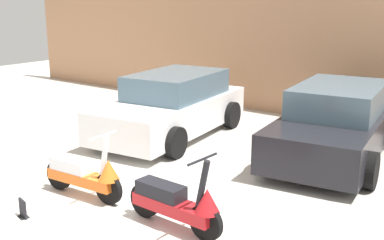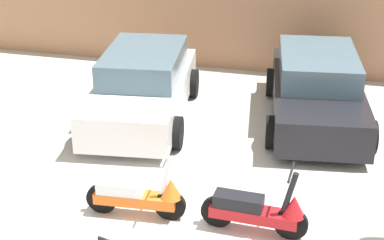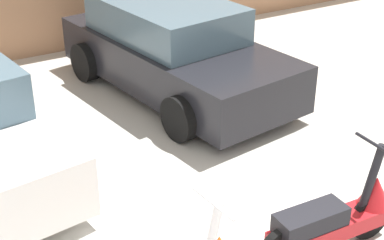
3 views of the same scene
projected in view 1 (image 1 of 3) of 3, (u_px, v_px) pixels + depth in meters
name	position (u px, v px, depth m)	size (l,w,h in m)	color
ground_plane	(74.00, 216.00, 6.58)	(28.00, 28.00, 0.00)	beige
wall_back	(301.00, 48.00, 11.64)	(19.60, 0.12, 3.38)	tan
scooter_front_left	(85.00, 174.00, 7.11)	(1.49, 0.54, 1.04)	black
scooter_front_right	(178.00, 202.00, 6.11)	(1.52, 0.55, 1.06)	black
car_rear_left	(172.00, 106.00, 10.27)	(2.27, 4.11, 1.34)	white
car_rear_center	(336.00, 124.00, 8.85)	(2.29, 4.13, 1.34)	black
placard_near_left_scooter	(23.00, 210.00, 6.51)	(0.20, 0.15, 0.26)	black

